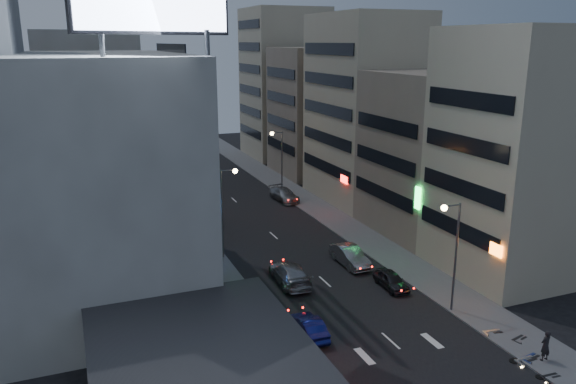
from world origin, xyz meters
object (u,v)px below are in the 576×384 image
parked_car_right_near (391,280)px  scooter_silver_b (500,322)px  scooter_black_b (522,327)px  parked_car_right_mid (350,256)px  parked_car_left (202,215)px  scooter_silver_a (531,346)px  road_car_blue (309,327)px  scooter_blue (534,344)px  person (545,345)px  parked_car_right_far (284,195)px  scooter_black_a (556,364)px  road_car_silver (290,273)px

parked_car_right_near → scooter_silver_b: (3.12, -8.58, 0.02)m
scooter_black_b → parked_car_right_mid: bearing=3.1°
parked_car_left → parked_car_right_near: bearing=106.5°
parked_car_left → scooter_silver_a: parked_car_left is taller
road_car_blue → scooter_blue: (12.04, -7.23, 0.02)m
person → parked_car_left: bearing=-74.8°
parked_car_right_far → scooter_black_a: size_ratio=3.17×
road_car_silver → scooter_silver_b: size_ratio=3.11×
road_car_silver → scooter_black_a: size_ratio=3.40×
parked_car_left → scooter_black_a: (12.54, -35.92, -0.13)m
road_car_blue → parked_car_right_far: bearing=-106.0°
scooter_silver_a → scooter_black_a: bearing=176.7°
parked_car_left → road_car_silver: bearing=91.1°
scooter_blue → scooter_silver_b: scooter_blue is taller
parked_car_right_far → scooter_black_a: (1.34, -40.23, -0.14)m
parked_car_right_near → person: person is taller
scooter_black_a → parked_car_right_far: bearing=5.1°
scooter_silver_b → person: bearing=-171.3°
scooter_blue → scooter_black_b: scooter_blue is taller
parked_car_right_mid → person: person is taller
parked_car_left → scooter_silver_a: bearing=102.5°
parked_car_right_mid → road_car_silver: bearing=-165.9°
scooter_black_a → parked_car_left: bearing=22.4°
parked_car_left → scooter_silver_b: size_ratio=2.99×
parked_car_right_mid → scooter_silver_b: 14.50m
parked_car_right_near → scooter_blue: size_ratio=2.08×
scooter_silver_a → scooter_black_b: (1.34, 2.19, -0.08)m
parked_car_right_near → parked_car_right_mid: size_ratio=0.78×
road_car_blue → parked_car_right_mid: bearing=-127.4°
road_car_silver → person: (10.05, -16.37, 0.28)m
parked_car_right_far → person: (1.72, -38.97, 0.34)m
parked_car_right_mid → road_car_silver: 6.45m
parked_car_right_mid → scooter_blue: (3.84, -17.07, -0.13)m
road_car_silver → scooter_blue: bearing=126.9°
scooter_blue → person: bearing=167.3°
parked_car_right_near → parked_car_left: (-9.94, 22.07, 0.10)m
person → road_car_silver: bearing=-63.7°
parked_car_right_near → scooter_silver_a: 12.16m
scooter_silver_a → scooter_silver_b: (0.48, 3.29, -0.05)m
parked_car_left → road_car_blue: (0.92, -26.54, -0.09)m
parked_car_left → scooter_silver_a: 36.20m
road_car_blue → person: 14.50m
parked_car_right_near → person: size_ratio=1.96×
parked_car_right_far → road_car_blue: 32.52m
road_car_silver → scooter_black_b: (11.05, -13.46, -0.18)m
scooter_silver_b → scooter_silver_a: bearing=-177.6°
scooter_black_b → scooter_silver_b: (-0.86, 1.10, 0.04)m
parked_car_right_near → road_car_blue: (-9.03, -4.46, 0.01)m
parked_car_left → scooter_silver_a: (12.58, -33.95, -0.03)m
parked_car_right_near → scooter_silver_b: size_ratio=2.12×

